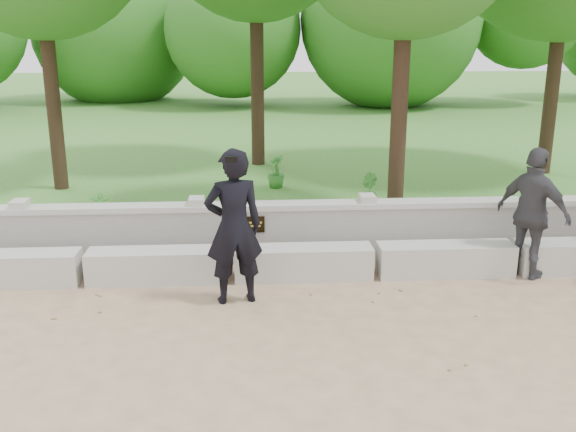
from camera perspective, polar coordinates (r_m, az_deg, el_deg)
name	(u,v)px	position (r m, az deg, el deg)	size (l,w,h in m)	color
ground	(228,343)	(7.23, -5.37, -11.18)	(80.00, 80.00, 0.00)	tan
lawn	(240,136)	(20.68, -4.32, 7.14)	(40.00, 22.00, 0.25)	#337229
concrete_bench	(231,264)	(8.88, -5.07, -4.28)	(11.90, 0.45, 0.45)	#B9B7AF
parapet_wall	(232,232)	(9.47, -5.01, -1.45)	(12.50, 0.35, 0.90)	#AEACA5
man_main	(234,227)	(7.94, -4.84, -0.96)	(0.80, 0.72, 1.97)	black
visitor_right	(533,214)	(9.37, 20.94, 0.19)	(0.99, 1.13, 1.82)	#39393E
shrub_a	(102,210)	(10.79, -16.22, 0.53)	(0.30, 0.20, 0.57)	#317227
shrub_b	(368,191)	(11.54, 7.16, 2.23)	(0.35, 0.29, 0.65)	#317227
shrub_d	(276,171)	(13.02, -1.09, 3.98)	(0.37, 0.33, 0.66)	#317227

